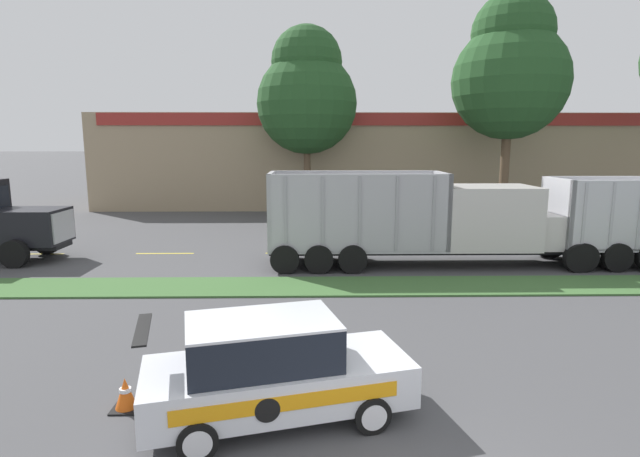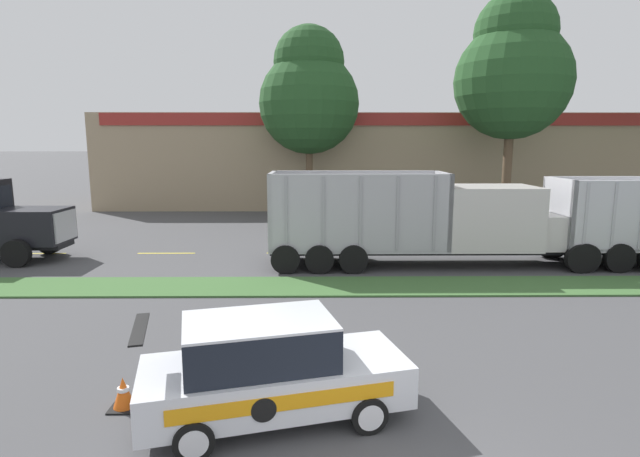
% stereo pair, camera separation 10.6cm
% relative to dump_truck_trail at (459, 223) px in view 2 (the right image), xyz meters
% --- Properties ---
extents(grass_verge, '(120.00, 2.15, 0.06)m').
position_rel_dump_truck_trail_xyz_m(grass_verge, '(-4.21, -2.95, -1.56)').
color(grass_verge, '#3D6633').
rests_on(grass_verge, ground_plane).
extents(centre_line_2, '(2.40, 0.14, 0.01)m').
position_rel_dump_truck_trail_xyz_m(centre_line_2, '(-17.00, 2.12, -1.58)').
color(centre_line_2, yellow).
rests_on(centre_line_2, ground_plane).
extents(centre_line_3, '(2.40, 0.14, 0.01)m').
position_rel_dump_truck_trail_xyz_m(centre_line_3, '(-11.60, 2.12, -1.58)').
color(centre_line_3, yellow).
rests_on(centre_line_3, ground_plane).
extents(centre_line_4, '(2.40, 0.14, 0.01)m').
position_rel_dump_truck_trail_xyz_m(centre_line_4, '(-6.20, 2.12, -1.58)').
color(centre_line_4, yellow).
rests_on(centre_line_4, ground_plane).
extents(centre_line_5, '(2.40, 0.14, 0.01)m').
position_rel_dump_truck_trail_xyz_m(centre_line_5, '(-0.80, 2.12, -1.58)').
color(centre_line_5, yellow).
rests_on(centre_line_5, ground_plane).
extents(centre_line_6, '(2.40, 0.14, 0.01)m').
position_rel_dump_truck_trail_xyz_m(centre_line_6, '(4.60, 2.12, -1.58)').
color(centre_line_6, yellow).
rests_on(centre_line_6, ground_plane).
extents(dump_truck_trail, '(12.35, 2.71, 3.51)m').
position_rel_dump_truck_trail_xyz_m(dump_truck_trail, '(0.00, 0.00, 0.00)').
color(dump_truck_trail, black).
rests_on(dump_truck_trail, ground_plane).
extents(rally_car, '(4.61, 2.72, 1.78)m').
position_rel_dump_truck_trail_xyz_m(rally_car, '(-6.11, -10.64, -0.71)').
color(rally_car, silver).
rests_on(rally_car, ground_plane).
extents(traffic_cone, '(0.47, 0.47, 0.56)m').
position_rel_dump_truck_trail_xyz_m(traffic_cone, '(-8.68, -10.30, -1.31)').
color(traffic_cone, black).
rests_on(traffic_cone, ground_plane).
extents(store_building_backdrop, '(38.62, 12.10, 6.57)m').
position_rel_dump_truck_trail_xyz_m(store_building_backdrop, '(-1.16, 21.23, 1.70)').
color(store_building_backdrop, '#9E896B').
rests_on(store_building_backdrop, ground_plane).
extents(tree_behind_left, '(6.25, 6.25, 11.69)m').
position_rel_dump_truck_trail_xyz_m(tree_behind_left, '(-5.74, 13.59, 6.04)').
color(tree_behind_left, brown).
rests_on(tree_behind_left, ground_plane).
extents(tree_behind_right, '(6.69, 6.69, 13.12)m').
position_rel_dump_truck_trail_xyz_m(tree_behind_right, '(6.12, 11.53, 7.17)').
color(tree_behind_right, brown).
rests_on(tree_behind_right, ground_plane).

